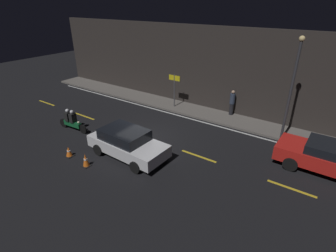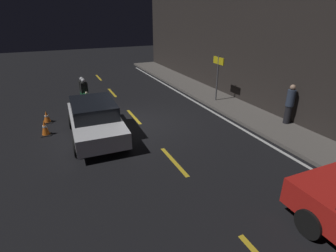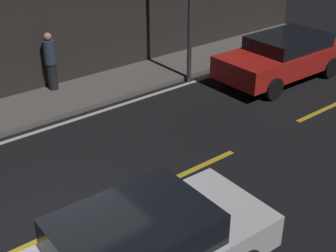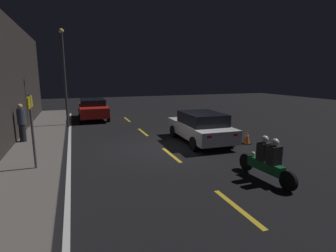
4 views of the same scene
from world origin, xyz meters
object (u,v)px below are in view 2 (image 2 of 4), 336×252
at_px(shop_sign, 218,70).
at_px(traffic_cone_near, 47,117).
at_px(traffic_cone_mid, 45,128).
at_px(pedestrian, 290,104).
at_px(sedan_white, 95,119).
at_px(motorcycle, 84,91).

bearing_deg(shop_sign, traffic_cone_near, -94.89).
relative_size(traffic_cone_mid, pedestrian, 0.38).
relative_size(pedestrian, shop_sign, 0.72).
relative_size(traffic_cone_mid, shop_sign, 0.28).
bearing_deg(traffic_cone_near, shop_sign, 85.11).
xyz_separation_m(sedan_white, motorcycle, (-4.80, 0.22, -0.13)).
distance_m(sedan_white, shop_sign, 7.12).
distance_m(motorcycle, traffic_cone_near, 3.15).
bearing_deg(motorcycle, traffic_cone_mid, -32.84).
bearing_deg(traffic_cone_mid, shop_sign, 94.54).
height_order(sedan_white, shop_sign, shop_sign).
bearing_deg(sedan_white, motorcycle, 179.16).
bearing_deg(pedestrian, traffic_cone_near, -116.49).
bearing_deg(motorcycle, traffic_cone_near, -44.13).
bearing_deg(shop_sign, motorcycle, -115.31).
relative_size(motorcycle, traffic_cone_near, 4.20).
bearing_deg(motorcycle, pedestrian, 42.56).
distance_m(traffic_cone_mid, pedestrian, 10.27).
relative_size(traffic_cone_near, pedestrian, 0.31).
xyz_separation_m(traffic_cone_near, shop_sign, (0.74, 8.62, 1.57)).
xyz_separation_m(motorcycle, traffic_cone_mid, (3.82, -2.10, -0.31)).
distance_m(traffic_cone_near, shop_sign, 8.79).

